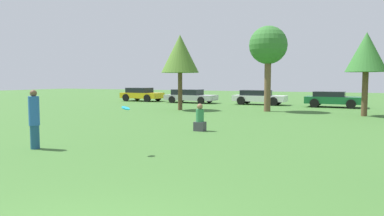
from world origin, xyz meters
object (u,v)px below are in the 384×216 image
at_px(frisbee, 126,108).
at_px(parked_car_green, 332,99).
at_px(person_thrower, 34,119).
at_px(tree_0, 180,54).
at_px(tree_2, 366,53).
at_px(tree_1, 268,47).
at_px(parked_car_silver, 190,96).
at_px(bystander_sitting, 200,120).
at_px(parked_car_yellow, 141,94).
at_px(parked_car_white, 259,97).

distance_m(frisbee, parked_car_green, 20.99).
height_order(frisbee, parked_car_green, frisbee).
distance_m(person_thrower, frisbee, 3.02).
xyz_separation_m(tree_0, tree_2, (11.30, 0.89, -0.22)).
distance_m(frisbee, tree_1, 15.33).
distance_m(parked_car_silver, parked_car_green, 11.92).
distance_m(bystander_sitting, parked_car_green, 16.09).
height_order(bystander_sitting, parked_car_yellow, parked_car_yellow).
bearing_deg(parked_car_green, parked_car_silver, -179.53).
relative_size(person_thrower, parked_car_green, 0.44).
height_order(frisbee, tree_2, tree_2).
xyz_separation_m(tree_2, parked_car_silver, (-14.05, 6.24, -2.93)).
xyz_separation_m(tree_1, tree_2, (5.70, -0.66, -0.63)).
bearing_deg(parked_car_yellow, person_thrower, -63.39).
distance_m(tree_2, parked_car_white, 10.69).
xyz_separation_m(tree_2, parked_car_green, (-2.13, 6.23, -2.92)).
relative_size(tree_2, parked_car_silver, 1.03).
relative_size(tree_1, parked_car_green, 1.38).
xyz_separation_m(parked_car_yellow, parked_car_silver, (5.35, -0.28, -0.06)).
relative_size(tree_0, tree_1, 0.92).
relative_size(parked_car_silver, parked_car_white, 1.06).
xyz_separation_m(frisbee, bystander_sitting, (-0.04, 5.01, -0.83)).
distance_m(tree_2, parked_car_yellow, 20.66).
height_order(bystander_sitting, tree_0, tree_0).
relative_size(frisbee, tree_0, 0.04).
distance_m(parked_car_silver, parked_car_white, 6.18).
relative_size(tree_1, parked_car_white, 1.28).
bearing_deg(parked_car_silver, tree_2, -23.45).
height_order(tree_2, parked_car_green, tree_2).
bearing_deg(parked_car_silver, parked_car_white, 3.98).
xyz_separation_m(person_thrower, parked_car_white, (1.02, 21.51, -0.25)).
xyz_separation_m(tree_2, parked_car_white, (-7.88, 6.62, -2.91)).
height_order(frisbee, parked_car_silver, frisbee).
height_order(person_thrower, parked_car_white, person_thrower).
distance_m(tree_1, parked_car_yellow, 15.30).
distance_m(frisbee, tree_0, 14.74).
distance_m(person_thrower, parked_car_white, 21.54).
height_order(tree_1, parked_car_white, tree_1).
xyz_separation_m(bystander_sitting, tree_0, (-5.32, 8.49, 3.32)).
relative_size(bystander_sitting, tree_1, 0.20).
bearing_deg(person_thrower, frisbee, 7.63).
bearing_deg(bystander_sitting, parked_car_white, 96.75).
xyz_separation_m(tree_0, tree_1, (5.60, 1.55, 0.41)).
relative_size(tree_0, tree_2, 1.08).
bearing_deg(parked_car_white, frisbee, -84.23).
bearing_deg(tree_2, parked_car_silver, 156.05).
relative_size(frisbee, tree_1, 0.04).
relative_size(person_thrower, tree_1, 0.32).
distance_m(frisbee, parked_car_silver, 22.18).
height_order(tree_0, tree_2, tree_0).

